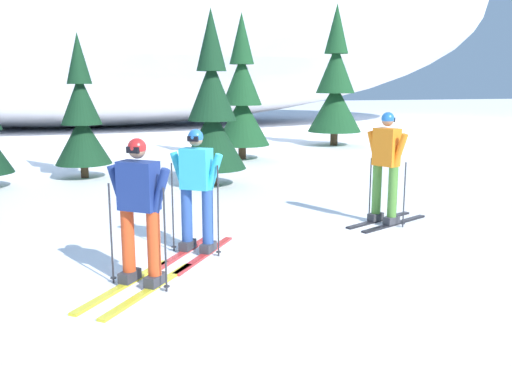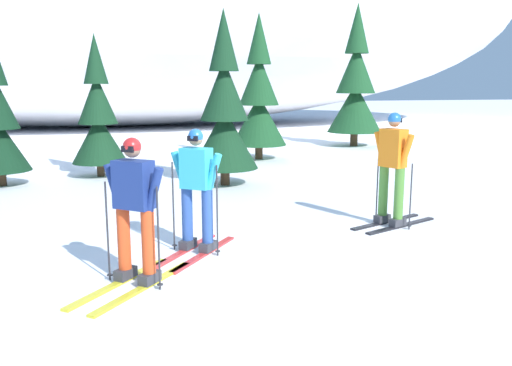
{
  "view_description": "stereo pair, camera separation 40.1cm",
  "coord_description": "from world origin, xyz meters",
  "px_view_note": "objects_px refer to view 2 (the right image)",
  "views": [
    {
      "loc": [
        -2.48,
        -6.39,
        2.28
      ],
      "look_at": [
        -0.36,
        0.46,
        0.95
      ],
      "focal_mm": 37.67,
      "sensor_mm": 36.0,
      "label": 1
    },
    {
      "loc": [
        -2.1,
        -6.5,
        2.28
      ],
      "look_at": [
        -0.36,
        0.46,
        0.95
      ],
      "focal_mm": 37.67,
      "sensor_mm": 36.0,
      "label": 2
    }
  ],
  "objects_px": {
    "skier_cyan_jacket": "(196,189)",
    "pine_tree_center_right": "(259,99)",
    "skier_orange_jacket": "(393,167)",
    "pine_tree_center_left": "(98,118)",
    "skier_navy_jacket": "(134,209)",
    "pine_tree_far_right": "(356,87)",
    "pine_tree_center": "(224,113)"
  },
  "relations": [
    {
      "from": "pine_tree_center_left",
      "to": "pine_tree_center_right",
      "type": "height_order",
      "value": "pine_tree_center_right"
    },
    {
      "from": "pine_tree_far_right",
      "to": "skier_cyan_jacket",
      "type": "bearing_deg",
      "value": -123.21
    },
    {
      "from": "skier_orange_jacket",
      "to": "pine_tree_center",
      "type": "height_order",
      "value": "pine_tree_center"
    },
    {
      "from": "pine_tree_center_right",
      "to": "pine_tree_far_right",
      "type": "relative_size",
      "value": 0.85
    },
    {
      "from": "skier_navy_jacket",
      "to": "skier_cyan_jacket",
      "type": "xyz_separation_m",
      "value": [
        0.85,
        1.02,
        -0.01
      ]
    },
    {
      "from": "pine_tree_center",
      "to": "skier_navy_jacket",
      "type": "bearing_deg",
      "value": -110.27
    },
    {
      "from": "skier_cyan_jacket",
      "to": "pine_tree_center_right",
      "type": "xyz_separation_m",
      "value": [
        3.1,
        8.72,
        0.94
      ]
    },
    {
      "from": "skier_cyan_jacket",
      "to": "pine_tree_center_right",
      "type": "height_order",
      "value": "pine_tree_center_right"
    },
    {
      "from": "skier_cyan_jacket",
      "to": "pine_tree_center_left",
      "type": "relative_size",
      "value": 0.49
    },
    {
      "from": "pine_tree_center",
      "to": "skier_cyan_jacket",
      "type": "bearing_deg",
      "value": -105.16
    },
    {
      "from": "pine_tree_center_left",
      "to": "pine_tree_center",
      "type": "distance_m",
      "value": 3.37
    },
    {
      "from": "skier_navy_jacket",
      "to": "pine_tree_far_right",
      "type": "height_order",
      "value": "pine_tree_far_right"
    },
    {
      "from": "skier_cyan_jacket",
      "to": "pine_tree_center",
      "type": "height_order",
      "value": "pine_tree_center"
    },
    {
      "from": "skier_navy_jacket",
      "to": "pine_tree_center_left",
      "type": "xyz_separation_m",
      "value": [
        -0.65,
        7.67,
        0.56
      ]
    },
    {
      "from": "pine_tree_far_right",
      "to": "pine_tree_center_right",
      "type": "bearing_deg",
      "value": -149.19
    },
    {
      "from": "pine_tree_center_left",
      "to": "pine_tree_center_right",
      "type": "bearing_deg",
      "value": 24.25
    },
    {
      "from": "pine_tree_center_left",
      "to": "skier_orange_jacket",
      "type": "bearing_deg",
      "value": -51.88
    },
    {
      "from": "skier_navy_jacket",
      "to": "skier_cyan_jacket",
      "type": "relative_size",
      "value": 1.0
    },
    {
      "from": "skier_orange_jacket",
      "to": "pine_tree_center_right",
      "type": "bearing_deg",
      "value": 91.0
    },
    {
      "from": "skier_navy_jacket",
      "to": "pine_tree_center",
      "type": "relative_size",
      "value": 0.44
    },
    {
      "from": "pine_tree_center_left",
      "to": "pine_tree_far_right",
      "type": "bearing_deg",
      "value": 27.52
    },
    {
      "from": "skier_navy_jacket",
      "to": "skier_orange_jacket",
      "type": "height_order",
      "value": "skier_orange_jacket"
    },
    {
      "from": "pine_tree_far_right",
      "to": "skier_orange_jacket",
      "type": "bearing_deg",
      "value": -111.24
    },
    {
      "from": "pine_tree_center",
      "to": "pine_tree_far_right",
      "type": "distance_m",
      "value": 8.93
    },
    {
      "from": "skier_cyan_jacket",
      "to": "pine_tree_center",
      "type": "bearing_deg",
      "value": 74.84
    },
    {
      "from": "skier_navy_jacket",
      "to": "pine_tree_far_right",
      "type": "distance_m",
      "value": 14.85
    },
    {
      "from": "skier_cyan_jacket",
      "to": "pine_tree_center_left",
      "type": "xyz_separation_m",
      "value": [
        -1.5,
        6.65,
        0.57
      ]
    },
    {
      "from": "pine_tree_center_right",
      "to": "skier_navy_jacket",
      "type": "bearing_deg",
      "value": -112.03
    },
    {
      "from": "skier_orange_jacket",
      "to": "pine_tree_center_right",
      "type": "xyz_separation_m",
      "value": [
        -0.14,
        8.11,
        0.85
      ]
    },
    {
      "from": "pine_tree_center",
      "to": "pine_tree_center_right",
      "type": "xyz_separation_m",
      "value": [
        1.8,
        3.95,
        0.19
      ]
    },
    {
      "from": "pine_tree_center_left",
      "to": "pine_tree_center_right",
      "type": "relative_size",
      "value": 0.8
    },
    {
      "from": "pine_tree_center",
      "to": "pine_tree_center_right",
      "type": "height_order",
      "value": "pine_tree_center_right"
    }
  ]
}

